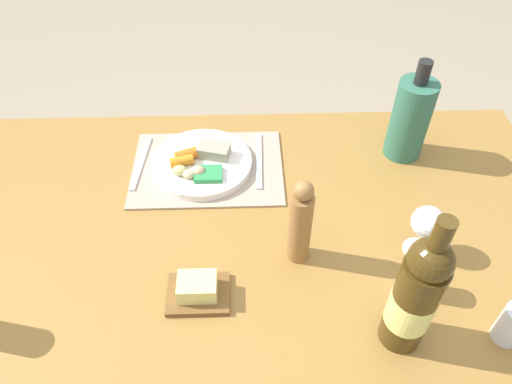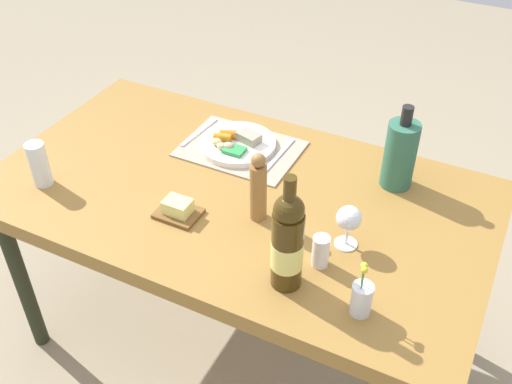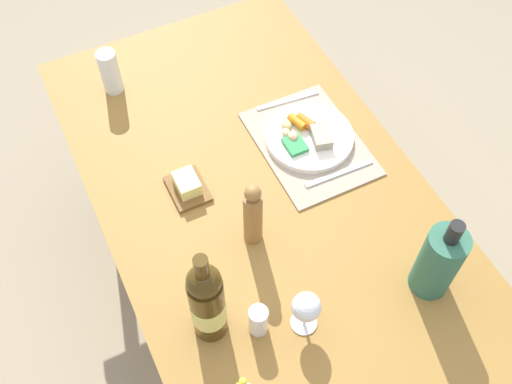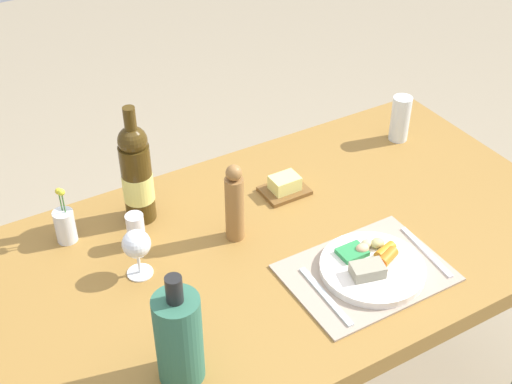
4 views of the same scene
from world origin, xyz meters
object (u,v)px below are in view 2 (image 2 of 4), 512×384
object	(u,v)px
dining_table	(238,206)
water_tumbler	(40,167)
knife	(199,132)
dinner_plate	(237,143)
fork	(279,155)
flower_vase	(362,298)
wine_bottle	(287,242)
pepper_mill	(258,188)
salt_shaker	(321,251)
butter_dish	(178,209)
wine_glass	(349,220)
cooler_bottle	(400,154)

from	to	relation	value
dining_table	water_tumbler	bearing A→B (deg)	23.17
knife	dinner_plate	bearing A→B (deg)	179.53
fork	flower_vase	xyz separation A→B (m)	(-0.46, 0.52, 0.04)
knife	flower_vase	size ratio (longest dim) A/B	1.26
fork	wine_bottle	distance (m)	0.59
flower_vase	pepper_mill	world-z (taller)	pepper_mill
salt_shaker	butter_dish	world-z (taller)	salt_shaker
knife	water_tumbler	distance (m)	0.55
wine_glass	cooler_bottle	size ratio (longest dim) A/B	0.47
butter_dish	pepper_mill	bearing A→B (deg)	-155.40
dining_table	butter_dish	bearing A→B (deg)	60.54
knife	cooler_bottle	world-z (taller)	cooler_bottle
dinner_plate	dining_table	bearing A→B (deg)	118.50
fork	butter_dish	xyz separation A→B (m)	(0.14, 0.41, 0.01)
dining_table	wine_glass	distance (m)	0.42
flower_vase	water_tumbler	xyz separation A→B (m)	(1.07, -0.05, 0.01)
cooler_bottle	pepper_mill	xyz separation A→B (m)	(0.32, 0.34, -0.01)
dining_table	wine_bottle	bearing A→B (deg)	135.99
fork	flower_vase	bearing A→B (deg)	133.41
wine_bottle	butter_dish	world-z (taller)	wine_bottle
dinner_plate	butter_dish	size ratio (longest dim) A/B	2.02
knife	water_tumbler	world-z (taller)	water_tumbler
dining_table	knife	bearing A→B (deg)	-39.22
salt_shaker	water_tumbler	world-z (taller)	water_tumbler
wine_glass	wine_bottle	size ratio (longest dim) A/B	0.39
dining_table	flower_vase	size ratio (longest dim) A/B	9.52
butter_dish	wine_bottle	bearing A→B (deg)	165.53
knife	pepper_mill	size ratio (longest dim) A/B	0.91
dinner_plate	fork	bearing A→B (deg)	-173.55
salt_shaker	water_tumbler	bearing A→B (deg)	3.72
cooler_bottle	pepper_mill	bearing A→B (deg)	47.00
pepper_mill	salt_shaker	bearing A→B (deg)	156.95
fork	dinner_plate	bearing A→B (deg)	8.17
dining_table	butter_dish	size ratio (longest dim) A/B	12.03
dinner_plate	wine_glass	world-z (taller)	wine_glass
dinner_plate	butter_dish	xyz separation A→B (m)	(-0.01, 0.39, 0.00)
salt_shaker	pepper_mill	distance (m)	0.26
knife	salt_shaker	xyz separation A→B (m)	(-0.62, 0.41, 0.04)
flower_vase	dining_table	bearing A→B (deg)	-30.40
dinner_plate	knife	size ratio (longest dim) A/B	1.27
wine_glass	pepper_mill	world-z (taller)	pepper_mill
dining_table	salt_shaker	bearing A→B (deg)	152.27
dining_table	pepper_mill	distance (m)	0.22
salt_shaker	butter_dish	xyz separation A→B (m)	(0.45, -0.00, -0.03)
dinner_plate	cooler_bottle	world-z (taller)	cooler_bottle
dining_table	cooler_bottle	bearing A→B (deg)	-149.20
fork	pepper_mill	distance (m)	0.33
cooler_bottle	wine_bottle	xyz separation A→B (m)	(0.13, 0.54, 0.03)
wine_glass	flower_vase	world-z (taller)	flower_vase
cooler_bottle	water_tumbler	xyz separation A→B (m)	(1.00, 0.50, -0.05)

